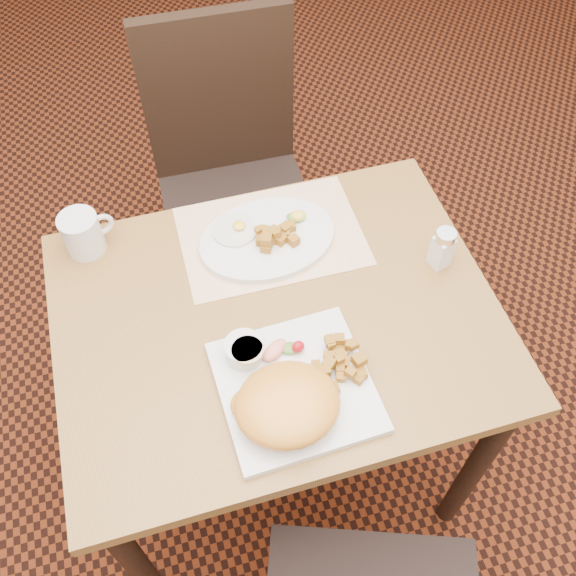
{
  "coord_description": "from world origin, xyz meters",
  "views": [
    {
      "loc": [
        -0.18,
        -0.7,
        1.84
      ],
      "look_at": [
        0.03,
        0.01,
        0.82
      ],
      "focal_mm": 40.0,
      "sensor_mm": 36.0,
      "label": 1
    }
  ],
  "objects_px": {
    "plate_oval": "(267,239)",
    "salt_shaker": "(442,248)",
    "plate_square": "(295,387)",
    "coffee_mug": "(83,233)",
    "table": "(278,342)",
    "chair_far": "(231,171)"
  },
  "relations": [
    {
      "from": "table",
      "to": "plate_square",
      "type": "height_order",
      "value": "plate_square"
    },
    {
      "from": "chair_far",
      "to": "plate_square",
      "type": "distance_m",
      "value": 0.85
    },
    {
      "from": "table",
      "to": "plate_oval",
      "type": "height_order",
      "value": "plate_oval"
    },
    {
      "from": "table",
      "to": "plate_oval",
      "type": "distance_m",
      "value": 0.23
    },
    {
      "from": "plate_oval",
      "to": "plate_square",
      "type": "bearing_deg",
      "value": -97.0
    },
    {
      "from": "chair_far",
      "to": "plate_oval",
      "type": "height_order",
      "value": "chair_far"
    },
    {
      "from": "chair_far",
      "to": "plate_square",
      "type": "height_order",
      "value": "chair_far"
    },
    {
      "from": "chair_far",
      "to": "plate_square",
      "type": "xyz_separation_m",
      "value": [
        -0.06,
        -0.82,
        0.22
      ]
    },
    {
      "from": "table",
      "to": "coffee_mug",
      "type": "relative_size",
      "value": 7.87
    },
    {
      "from": "plate_oval",
      "to": "salt_shaker",
      "type": "bearing_deg",
      "value": -25.39
    },
    {
      "from": "salt_shaker",
      "to": "chair_far",
      "type": "bearing_deg",
      "value": 117.78
    },
    {
      "from": "salt_shaker",
      "to": "coffee_mug",
      "type": "xyz_separation_m",
      "value": [
        -0.72,
        0.26,
        -0.0
      ]
    },
    {
      "from": "plate_square",
      "to": "coffee_mug",
      "type": "xyz_separation_m",
      "value": [
        -0.34,
        0.46,
        0.04
      ]
    },
    {
      "from": "table",
      "to": "chair_far",
      "type": "relative_size",
      "value": 0.93
    },
    {
      "from": "plate_oval",
      "to": "salt_shaker",
      "type": "relative_size",
      "value": 3.05
    },
    {
      "from": "table",
      "to": "coffee_mug",
      "type": "xyz_separation_m",
      "value": [
        -0.35,
        0.29,
        0.16
      ]
    },
    {
      "from": "salt_shaker",
      "to": "coffee_mug",
      "type": "height_order",
      "value": "salt_shaker"
    },
    {
      "from": "table",
      "to": "chair_far",
      "type": "bearing_deg",
      "value": 86.2
    },
    {
      "from": "plate_square",
      "to": "coffee_mug",
      "type": "relative_size",
      "value": 2.45
    },
    {
      "from": "salt_shaker",
      "to": "plate_square",
      "type": "bearing_deg",
      "value": -152.12
    },
    {
      "from": "table",
      "to": "salt_shaker",
      "type": "distance_m",
      "value": 0.4
    },
    {
      "from": "table",
      "to": "plate_oval",
      "type": "relative_size",
      "value": 2.96
    }
  ]
}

